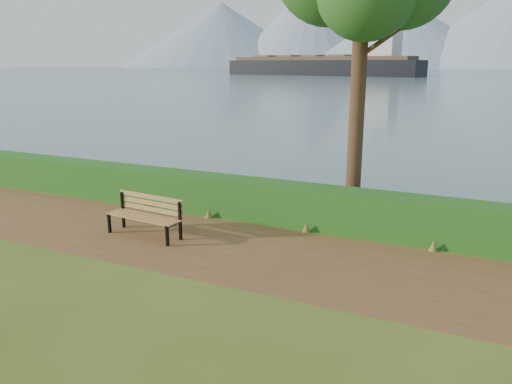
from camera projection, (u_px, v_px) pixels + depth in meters
The scene contains 7 objects.
ground at pixel (204, 250), 10.82m from camera, with size 140.00×140.00×0.00m, color #405518.
path at pixel (211, 246), 11.08m from camera, with size 40.00×3.40×0.01m, color brown.
hedge at pixel (255, 199), 12.97m from camera, with size 32.00×0.85×1.00m, color #134414.
water at pixel (484, 71), 238.57m from camera, with size 700.00×510.00×0.00m, color #496375.
mountains at pixel (479, 29), 363.30m from camera, with size 585.00×190.00×70.00m.
bench at pixel (146, 213), 11.63m from camera, with size 1.94×0.72×0.95m.
cargo_ship at pixel (326, 66), 152.06m from camera, with size 64.27×22.43×19.29m.
Camera 1 is at (5.32, -8.71, 3.95)m, focal length 35.00 mm.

